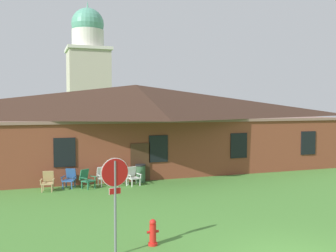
# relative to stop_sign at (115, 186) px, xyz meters

# --- Properties ---
(brick_building) EXTENTS (26.34, 10.40, 5.56)m
(brick_building) POSITION_rel_stop_sign_xyz_m (4.41, 14.90, 0.90)
(brick_building) COLOR brown
(brick_building) RESTS_ON ground
(dome_tower) EXTENTS (5.18, 5.18, 16.77)m
(dome_tower) POSITION_rel_stop_sign_xyz_m (4.12, 36.88, 5.63)
(dome_tower) COLOR #BCB29E
(dome_tower) RESTS_ON ground
(stop_sign) EXTENTS (0.80, 0.18, 2.73)m
(stop_sign) POSITION_rel_stop_sign_xyz_m (0.00, 0.00, 0.00)
(stop_sign) COLOR slate
(stop_sign) RESTS_ON ground
(lawn_chair_by_porch) EXTENTS (0.71, 0.75, 0.96)m
(lawn_chair_by_porch) POSITION_rel_stop_sign_xyz_m (-1.52, 9.04, -1.44)
(lawn_chair_by_porch) COLOR tan
(lawn_chair_by_porch) RESTS_ON ground
(lawn_chair_near_door) EXTENTS (0.80, 0.84, 0.96)m
(lawn_chair_near_door) POSITION_rel_stop_sign_xyz_m (-0.45, 9.45, -1.44)
(lawn_chair_near_door) COLOR #2D5693
(lawn_chair_near_door) RESTS_ON ground
(lawn_chair_left_end) EXTENTS (0.85, 0.87, 0.96)m
(lawn_chair_left_end) POSITION_rel_stop_sign_xyz_m (0.34, 9.01, -1.44)
(lawn_chair_left_end) COLOR #28704C
(lawn_chair_left_end) RESTS_ON ground
(lawn_chair_middle) EXTENTS (0.73, 0.78, 0.96)m
(lawn_chair_middle) POSITION_rel_stop_sign_xyz_m (1.24, 9.44, -1.44)
(lawn_chair_middle) COLOR silver
(lawn_chair_middle) RESTS_ON ground
(lawn_chair_right_end) EXTENTS (0.69, 0.72, 0.96)m
(lawn_chair_right_end) POSITION_rel_stop_sign_xyz_m (2.17, 9.24, -1.44)
(lawn_chair_right_end) COLOR white
(lawn_chair_right_end) RESTS_ON ground
(lawn_chair_far_side) EXTENTS (0.74, 0.78, 0.96)m
(lawn_chair_far_side) POSITION_rel_stop_sign_xyz_m (2.73, 9.00, -1.44)
(lawn_chair_far_side) COLOR silver
(lawn_chair_far_side) RESTS_ON ground
(fire_hydrant) EXTENTS (0.36, 0.28, 0.79)m
(fire_hydrant) POSITION_rel_stop_sign_xyz_m (1.20, 0.38, -1.56)
(fire_hydrant) COLOR red
(fire_hydrant) RESTS_ON ground
(trash_bin) EXTENTS (0.56, 0.56, 0.98)m
(trash_bin) POSITION_rel_stop_sign_xyz_m (3.30, 9.61, -1.44)
(trash_bin) COLOR #335638
(trash_bin) RESTS_ON ground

